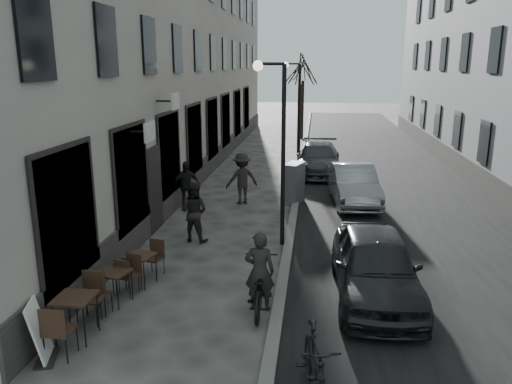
% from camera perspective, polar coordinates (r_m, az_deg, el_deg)
% --- Properties ---
extents(ground, '(120.00, 120.00, 0.00)m').
position_cam_1_polar(ground, '(9.00, 0.18, -19.33)').
color(ground, '#3B3936').
rests_on(ground, ground).
extents(road, '(7.30, 60.00, 0.00)m').
position_cam_1_polar(road, '(24.14, 13.82, 2.07)').
color(road, black).
rests_on(road, ground).
extents(kerb, '(0.25, 60.00, 0.12)m').
position_cam_1_polar(kerb, '(23.95, 5.13, 2.48)').
color(kerb, '#65635E').
rests_on(kerb, ground).
extents(streetlamp_near, '(0.90, 0.28, 5.09)m').
position_cam_1_polar(streetlamp_near, '(13.59, 2.44, 6.65)').
color(streetlamp_near, black).
rests_on(streetlamp_near, ground).
extents(streetlamp_far, '(0.90, 0.28, 5.09)m').
position_cam_1_polar(streetlamp_far, '(25.51, 4.59, 10.27)').
color(streetlamp_far, black).
rests_on(streetlamp_far, ground).
extents(tree_near, '(2.40, 2.40, 5.70)m').
position_cam_1_polar(tree_near, '(28.45, 5.07, 13.71)').
color(tree_near, black).
rests_on(tree_near, ground).
extents(tree_far, '(2.40, 2.40, 5.70)m').
position_cam_1_polar(tree_far, '(34.44, 5.42, 13.82)').
color(tree_far, black).
rests_on(tree_far, ground).
extents(bistro_set_a, '(0.70, 1.70, 1.00)m').
position_cam_1_polar(bistro_set_a, '(10.09, -19.88, -12.88)').
color(bistro_set_a, black).
rests_on(bistro_set_a, ground).
extents(bistro_set_b, '(0.76, 1.52, 0.87)m').
position_cam_1_polar(bistro_set_b, '(11.24, -15.82, -10.05)').
color(bistro_set_b, black).
rests_on(bistro_set_b, ground).
extents(bistro_set_c, '(0.76, 1.53, 0.87)m').
position_cam_1_polar(bistro_set_c, '(11.97, -13.03, -8.30)').
color(bistro_set_c, black).
rests_on(bistro_set_c, ground).
extents(sign_board, '(0.54, 0.70, 1.09)m').
position_cam_1_polar(sign_board, '(9.68, -23.39, -14.94)').
color(sign_board, black).
rests_on(sign_board, ground).
extents(utility_cabinet, '(0.84, 1.11, 1.49)m').
position_cam_1_polar(utility_cabinet, '(18.41, 4.30, 1.04)').
color(utility_cabinet, '#5B5B5D').
rests_on(utility_cabinet, ground).
extents(bicycle, '(0.75, 2.00, 1.04)m').
position_cam_1_polar(bicycle, '(10.55, 0.41, -10.69)').
color(bicycle, black).
rests_on(bicycle, ground).
extents(cyclist_rider, '(0.63, 0.43, 1.70)m').
position_cam_1_polar(cyclist_rider, '(10.41, 0.42, -9.04)').
color(cyclist_rider, black).
rests_on(cyclist_rider, ground).
extents(pedestrian_near, '(0.98, 0.84, 1.76)m').
position_cam_1_polar(pedestrian_near, '(14.46, -7.12, -2.24)').
color(pedestrian_near, black).
rests_on(pedestrian_near, ground).
extents(pedestrian_mid, '(1.40, 1.18, 1.88)m').
position_cam_1_polar(pedestrian_mid, '(18.20, -1.62, 1.55)').
color(pedestrian_mid, black).
rests_on(pedestrian_mid, ground).
extents(pedestrian_far, '(1.09, 0.85, 1.72)m').
position_cam_1_polar(pedestrian_far, '(17.65, -7.99, 0.73)').
color(pedestrian_far, black).
rests_on(pedestrian_far, ground).
extents(car_near, '(1.86, 4.40, 1.49)m').
position_cam_1_polar(car_near, '(11.28, 13.48, -8.16)').
color(car_near, black).
rests_on(car_near, ground).
extents(car_mid, '(1.83, 4.37, 1.40)m').
position_cam_1_polar(car_mid, '(18.64, 11.09, 0.84)').
color(car_mid, gray).
rests_on(car_mid, ground).
extents(car_far, '(2.16, 4.90, 1.40)m').
position_cam_1_polar(car_far, '(23.52, 7.09, 3.80)').
color(car_far, '#33353C').
rests_on(car_far, ground).
extents(moped, '(0.86, 2.03, 1.18)m').
position_cam_1_polar(moped, '(7.94, 6.77, -19.39)').
color(moped, black).
rests_on(moped, ground).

